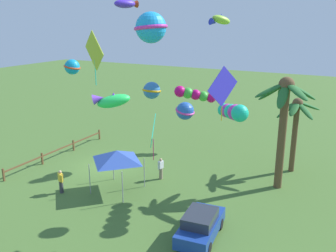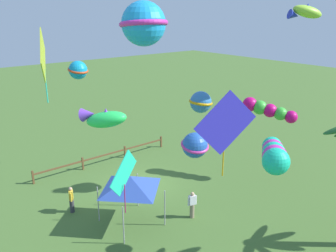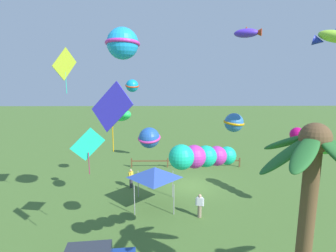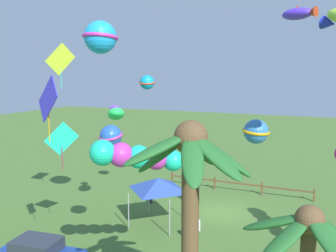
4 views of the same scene
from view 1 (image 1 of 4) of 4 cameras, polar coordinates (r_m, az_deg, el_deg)
name	(u,v)px [view 1 (image 1 of 4)]	position (r m, az deg, el deg)	size (l,w,h in m)	color
ground_plane	(105,167)	(29.50, -9.73, -6.23)	(120.00, 120.00, 0.00)	#476B2D
palm_tree_0	(285,107)	(25.06, 17.58, 2.78)	(3.73, 3.86, 7.63)	brown
palm_tree_1	(296,117)	(28.56, 19.23, 1.33)	(3.49, 3.14, 5.67)	brown
rail_fence	(58,150)	(32.20, -16.59, -3.61)	(11.01, 0.12, 0.95)	brown
parked_car_0	(201,225)	(20.07, 5.06, -15.01)	(4.06, 2.10, 1.51)	navy
spectator_0	(161,168)	(26.67, -1.12, -6.57)	(0.53, 0.32, 1.59)	gray
spectator_1	(61,181)	(25.64, -16.25, -8.23)	(0.37, 0.51, 1.59)	#38383D
festival_tent	(117,156)	(24.58, -7.93, -4.61)	(2.86, 2.86, 2.85)	#9E9EA3
kite_fish_0	(126,4)	(30.99, -6.50, 18.29)	(2.20, 1.62, 0.84)	#4F2ED9
kite_ball_1	(152,90)	(28.39, -2.54, 5.53)	(1.95, 1.95, 1.32)	#2F6EB6
kite_ball_2	(185,111)	(21.02, 2.66, 2.35)	(1.34, 1.34, 1.02)	blue
kite_ball_3	(72,67)	(23.06, -14.61, 8.84)	(1.26, 1.26, 0.91)	#1195C8
kite_fish_4	(220,20)	(29.83, 8.06, 15.93)	(2.05, 1.63, 1.00)	#9EDD38
kite_tube_5	(194,94)	(32.29, 3.97, 4.92)	(2.17, 3.35, 1.48)	#C70B6C
kite_diamond_6	(153,132)	(18.61, -2.32, -0.86)	(1.60, 0.81, 2.45)	#22ECC0
kite_tube_7	(233,112)	(22.51, 9.95, 2.19)	(3.11, 2.62, 1.39)	#17C99D
kite_fish_8	(111,100)	(21.06, -8.74, 3.92)	(1.92, 2.23, 1.04)	#28ED5B
kite_diamond_9	(94,51)	(17.72, -11.33, 11.27)	(0.79, 1.66, 2.53)	#ABC227
kite_diamond_10	(223,87)	(18.52, 8.46, 5.98)	(1.77, 0.93, 2.74)	#3930D7
kite_ball_11	(151,28)	(19.85, -2.67, 14.98)	(2.08, 2.09, 1.62)	#1CA0ED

